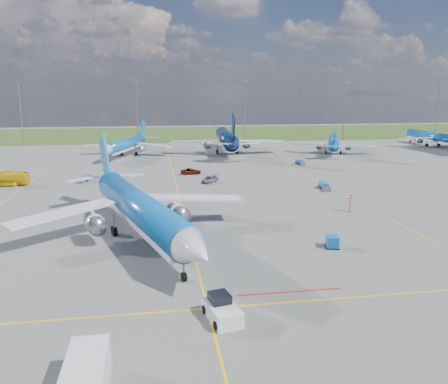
{
  "coord_description": "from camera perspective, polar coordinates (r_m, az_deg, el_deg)",
  "views": [
    {
      "loc": [
        -4.04,
        -54.33,
        18.16
      ],
      "look_at": [
        5.81,
        7.48,
        4.0
      ],
      "focal_mm": 35.0,
      "sensor_mm": 36.0,
      "label": 1
    }
  ],
  "objects": [
    {
      "name": "bg_jet_ne",
      "position": [
        142.08,
        14.05,
        5.03
      ],
      "size": [
        39.06,
        43.69,
        9.41
      ],
      "primitive_type": null,
      "rotation": [
        0.0,
        0.0,
        2.75
      ],
      "color": "#0C59AB",
      "rests_on": "ground"
    },
    {
      "name": "uld_container",
      "position": [
        54.51,
        13.95,
        -6.32
      ],
      "size": [
        1.82,
        2.07,
        1.41
      ],
      "primitive_type": "cube",
      "rotation": [
        0.0,
        0.0,
        -0.26
      ],
      "color": "#0C5EA8",
      "rests_on": "ground"
    },
    {
      "name": "service_van",
      "position": [
        30.12,
        -17.55,
        -22.12
      ],
      "size": [
        2.49,
        5.61,
        2.46
      ],
      "primitive_type": "cube",
      "rotation": [
        0.0,
        0.0,
        0.0
      ],
      "color": "silver",
      "rests_on": "ground"
    },
    {
      "name": "main_airliner",
      "position": [
        57.28,
        -10.79,
        -5.97
      ],
      "size": [
        45.56,
        52.27,
        11.53
      ],
      "primitive_type": null,
      "rotation": [
        0.0,
        0.0,
        0.32
      ],
      "color": "#0C59AB",
      "rests_on": "ground"
    },
    {
      "name": "baggage_tug_w",
      "position": [
        86.99,
        13.04,
        0.72
      ],
      "size": [
        2.13,
        5.17,
        1.13
      ],
      "rotation": [
        0.0,
        0.0,
        -0.16
      ],
      "color": "#1B60A6",
      "rests_on": "ground"
    },
    {
      "name": "taxiway_lines",
      "position": [
        84.12,
        -5.97,
        0.22
      ],
      "size": [
        60.25,
        160.0,
        0.02
      ],
      "color": "yellow",
      "rests_on": "ground"
    },
    {
      "name": "bg_jet_n",
      "position": [
        138.16,
        0.28,
        5.2
      ],
      "size": [
        40.73,
        51.45,
        12.78
      ],
      "primitive_type": null,
      "rotation": [
        0.0,
        0.0,
        3.07
      ],
      "color": "#07183B",
      "rests_on": "ground"
    },
    {
      "name": "warning_post",
      "position": [
        71.17,
        16.2,
        -1.31
      ],
      "size": [
        0.5,
        0.5,
        3.0
      ],
      "primitive_type": "cylinder",
      "color": "red",
      "rests_on": "ground"
    },
    {
      "name": "bg_jet_ene",
      "position": [
        172.44,
        25.17,
        5.5
      ],
      "size": [
        28.57,
        36.9,
        9.46
      ],
      "primitive_type": null,
      "rotation": [
        0.0,
        0.0,
        3.11
      ],
      "color": "#0C59AB",
      "rests_on": "ground"
    },
    {
      "name": "grass_strip",
      "position": [
        205.17,
        -7.96,
        7.55
      ],
      "size": [
        400.0,
        80.0,
        0.01
      ],
      "primitive_type": "cube",
      "color": "#2D4719",
      "rests_on": "ground"
    },
    {
      "name": "service_car_b",
      "position": [
        100.9,
        -4.32,
        2.72
      ],
      "size": [
        5.06,
        3.02,
        1.32
      ],
      "primitive_type": "imported",
      "rotation": [
        0.0,
        0.0,
        1.76
      ],
      "color": "#999999",
      "rests_on": "ground"
    },
    {
      "name": "ground",
      "position": [
        57.42,
        -4.58,
        -5.73
      ],
      "size": [
        400.0,
        400.0,
        0.0
      ],
      "primitive_type": "plane",
      "color": "#5D5D5A",
      "rests_on": "ground"
    },
    {
      "name": "service_car_c",
      "position": [
        91.0,
        -1.87,
        1.68
      ],
      "size": [
        4.42,
        5.01,
        1.39
      ],
      "primitive_type": "imported",
      "rotation": [
        0.0,
        0.0,
        -0.64
      ],
      "color": "#999999",
      "rests_on": "ground"
    },
    {
      "name": "baggage_tug_e",
      "position": [
        116.48,
        9.9,
        3.83
      ],
      "size": [
        1.4,
        4.63,
        1.03
      ],
      "rotation": [
        0.0,
        0.0,
        -0.04
      ],
      "color": "#1A48A1",
      "rests_on": "ground"
    },
    {
      "name": "apron_bus",
      "position": [
        98.26,
        -27.02,
        1.54
      ],
      "size": [
        10.24,
        2.62,
        2.84
      ],
      "primitive_type": "imported",
      "rotation": [
        0.0,
        0.0,
        1.55
      ],
      "color": "yellow",
      "rests_on": "ground"
    },
    {
      "name": "floodlight_masts",
      "position": [
        165.02,
        -4.24,
        10.77
      ],
      "size": [
        202.2,
        0.5,
        22.7
      ],
      "color": "slate",
      "rests_on": "ground"
    },
    {
      "name": "bg_jet_nnw",
      "position": [
        132.99,
        -12.68,
        4.59
      ],
      "size": [
        38.22,
        44.08,
        9.78
      ],
      "primitive_type": null,
      "rotation": [
        0.0,
        0.0,
        -0.3
      ],
      "color": "#0C59AB",
      "rests_on": "ground"
    },
    {
      "name": "service_car_a",
      "position": [
        89.41,
        -13.55,
        1.16
      ],
      "size": [
        2.36,
        4.58,
        1.49
      ],
      "primitive_type": "imported",
      "rotation": [
        0.0,
        0.0,
        0.14
      ],
      "color": "#999999",
      "rests_on": "ground"
    },
    {
      "name": "baggage_tug_c",
      "position": [
        96.41,
        -17.85,
        1.57
      ],
      "size": [
        2.38,
        4.88,
        1.06
      ],
      "rotation": [
        0.0,
        0.0,
        -0.25
      ],
      "color": "#1A4F9D",
      "rests_on": "ground"
    },
    {
      "name": "pushback_tug",
      "position": [
        37.18,
        -0.32,
        -15.08
      ],
      "size": [
        3.03,
        6.01,
        1.99
      ],
      "rotation": [
        0.0,
        0.0,
        0.21
      ],
      "color": "silver",
      "rests_on": "ground"
    }
  ]
}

